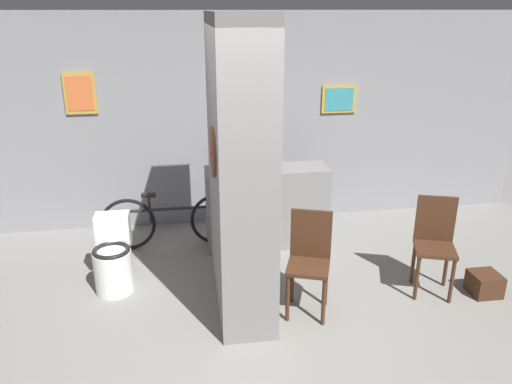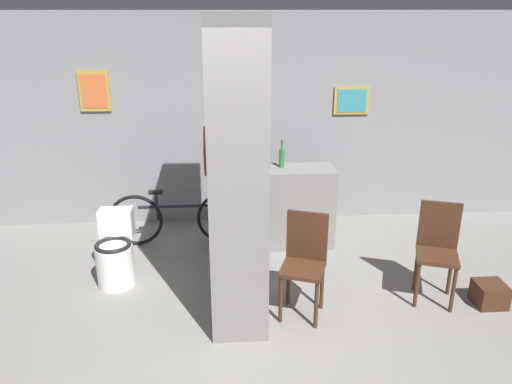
% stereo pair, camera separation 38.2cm
% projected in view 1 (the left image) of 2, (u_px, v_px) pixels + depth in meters
% --- Properties ---
extents(ground_plane, '(14.00, 14.00, 0.00)m').
position_uv_depth(ground_plane, '(250.00, 343.00, 4.15)').
color(ground_plane, gray).
extents(wall_back, '(8.00, 0.09, 2.60)m').
position_uv_depth(wall_back, '(219.00, 122.00, 6.14)').
color(wall_back, gray).
rests_on(wall_back, ground_plane).
extents(pillar_center, '(0.50, 1.28, 2.60)m').
position_uv_depth(pillar_center, '(240.00, 171.00, 4.30)').
color(pillar_center, gray).
rests_on(pillar_center, ground_plane).
extents(counter_shelf, '(1.39, 0.44, 0.93)m').
position_uv_depth(counter_shelf, '(267.00, 207.00, 5.75)').
color(counter_shelf, gray).
rests_on(counter_shelf, ground_plane).
extents(toilet, '(0.37, 0.53, 0.71)m').
position_uv_depth(toilet, '(113.00, 260.00, 4.87)').
color(toilet, white).
rests_on(toilet, ground_plane).
extents(chair_near_pillar, '(0.47, 0.47, 0.94)m').
position_uv_depth(chair_near_pillar, '(309.00, 258.00, 4.45)').
color(chair_near_pillar, '#422616').
rests_on(chair_near_pillar, ground_plane).
extents(chair_by_doorway, '(0.47, 0.47, 0.94)m').
position_uv_depth(chair_by_doorway, '(435.00, 241.00, 4.78)').
color(chair_by_doorway, '#422616').
rests_on(chair_by_doorway, ground_plane).
extents(bicycle, '(1.64, 0.42, 0.67)m').
position_uv_depth(bicycle, '(173.00, 221.00, 5.72)').
color(bicycle, black).
rests_on(bicycle, ground_plane).
extents(bottle_tall, '(0.06, 0.06, 0.32)m').
position_uv_depth(bottle_tall, '(275.00, 157.00, 5.61)').
color(bottle_tall, '#267233').
rests_on(bottle_tall, counter_shelf).
extents(floor_crate, '(0.27, 0.27, 0.22)m').
position_uv_depth(floor_crate, '(484.00, 284.00, 4.84)').
color(floor_crate, '#422616').
rests_on(floor_crate, ground_plane).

